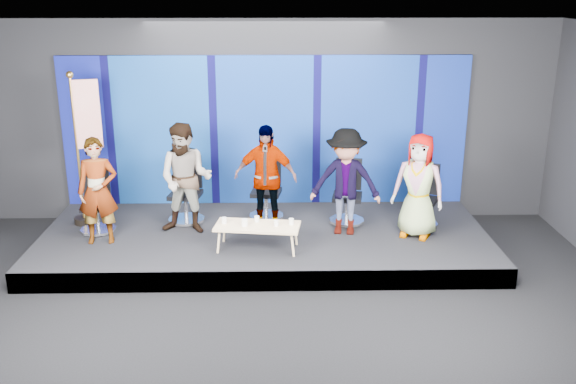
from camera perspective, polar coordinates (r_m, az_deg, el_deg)
name	(u,v)px	position (r m, az deg, el deg)	size (l,w,h in m)	color
ground	(263,329)	(8.06, -2.27, -12.06)	(10.00, 10.00, 0.00)	black
room_walls	(260,136)	(7.16, -2.51, 5.02)	(10.02, 8.02, 3.51)	black
riser	(265,240)	(10.24, -2.05, -4.30)	(7.00, 3.00, 0.30)	black
backdrop	(265,131)	(11.19, -2.03, 5.43)	(7.00, 0.08, 2.60)	#0B0864
chair_a	(97,211)	(10.55, -16.60, -1.62)	(0.62, 0.62, 1.00)	silver
panelist_a	(98,191)	(9.93, -16.56, 0.08)	(0.59, 0.39, 1.61)	black
chair_b	(187,200)	(10.66, -9.00, -0.73)	(0.69, 0.69, 1.08)	silver
panelist_b	(186,179)	(10.02, -9.07, 1.17)	(0.85, 0.66, 1.74)	black
chair_c	(267,197)	(10.70, -1.91, -0.49)	(0.67, 0.67, 1.04)	silver
panelist_c	(266,177)	(10.07, -2.01, 1.30)	(0.99, 0.41, 1.69)	black
chair_d	(347,202)	(10.53, 5.30, -0.89)	(0.67, 0.67, 1.03)	silver
panelist_d	(346,182)	(9.90, 5.14, 0.90)	(1.08, 0.62, 1.67)	black
chair_e	(422,206)	(10.58, 11.85, -1.18)	(0.75, 0.75, 1.00)	silver
panelist_e	(419,186)	(9.96, 11.53, 0.54)	(0.79, 0.52, 1.62)	black
coffee_table	(257,227)	(9.41, -2.73, -3.12)	(1.29, 0.68, 0.38)	tan
mug_a	(224,220)	(9.48, -5.70, -2.53)	(0.08, 0.08, 0.09)	silver
mug_b	(245,223)	(9.35, -3.88, -2.72)	(0.09, 0.09, 0.11)	silver
mug_c	(257,219)	(9.51, -2.79, -2.40)	(0.07, 0.07, 0.09)	silver
mug_d	(276,223)	(9.34, -1.06, -2.78)	(0.07, 0.07, 0.08)	silver
mug_e	(291,222)	(9.39, 0.30, -2.64)	(0.07, 0.07, 0.09)	silver
flag_stand	(85,145)	(10.66, -17.58, 4.01)	(0.56, 0.33, 2.48)	black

